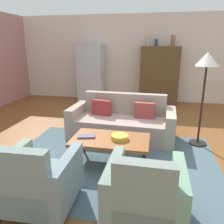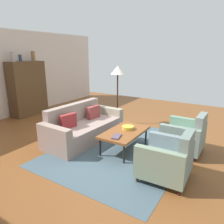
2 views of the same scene
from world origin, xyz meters
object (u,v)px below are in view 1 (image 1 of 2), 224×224
at_px(armchair_left, 37,183).
at_px(vase_small, 173,41).
at_px(refrigerator, 91,74).
at_px(couch, 122,123).
at_px(book_stack, 86,136).
at_px(vase_tall, 148,41).
at_px(fruit_bowl, 120,137).
at_px(coffee_table, 110,141).
at_px(cabinet, 159,76).
at_px(armchair_right, 144,196).
at_px(vase_round, 156,43).
at_px(floor_lamp, 206,68).

xyz_separation_m(armchair_left, vase_small, (1.68, 5.32, 1.62)).
xyz_separation_m(vase_small, refrigerator, (-2.57, -0.10, -1.04)).
bearing_deg(couch, book_stack, 74.73).
bearing_deg(couch, refrigerator, -60.06).
bearing_deg(vase_tall, fruit_bowl, -92.50).
height_order(armchair_left, fruit_bowl, armchair_left).
relative_size(armchair_left, vase_small, 2.72).
bearing_deg(vase_small, book_stack, -109.27).
height_order(couch, coffee_table, couch).
xyz_separation_m(couch, vase_small, (1.07, 2.97, 1.67)).
distance_m(couch, vase_small, 3.57).
xyz_separation_m(armchair_left, vase_tall, (0.93, 5.32, 1.61)).
distance_m(coffee_table, refrigerator, 4.35).
bearing_deg(cabinet, armchair_left, -103.98).
bearing_deg(vase_small, couch, -109.90).
xyz_separation_m(vase_tall, refrigerator, (-1.82, -0.10, -1.02)).
height_order(armchair_right, fruit_bowl, armchair_right).
bearing_deg(vase_round, vase_tall, 180.00).
relative_size(cabinet, vase_tall, 6.06).
bearing_deg(armchair_right, vase_tall, 93.46).
bearing_deg(floor_lamp, book_stack, -149.81).
distance_m(book_stack, refrigerator, 4.25).
bearing_deg(vase_round, vase_small, 0.00).
distance_m(couch, vase_round, 3.43).
bearing_deg(refrigerator, coffee_table, -69.83).
bearing_deg(cabinet, armchair_right, -91.38).
bearing_deg(armchair_left, vase_round, 75.60).
relative_size(vase_tall, refrigerator, 0.16).
relative_size(couch, floor_lamp, 1.24).
distance_m(couch, refrigerator, 3.29).
distance_m(fruit_bowl, vase_small, 4.51).
xyz_separation_m(vase_tall, vase_round, (0.25, 0.00, -0.04)).
distance_m(fruit_bowl, vase_round, 4.41).
height_order(couch, vase_round, vase_round).
distance_m(armchair_left, vase_round, 5.67).
distance_m(coffee_table, book_stack, 0.39).
xyz_separation_m(cabinet, vase_round, (-0.15, -0.00, 1.01)).
distance_m(book_stack, vase_tall, 4.49).
height_order(armchair_right, refrigerator, refrigerator).
bearing_deg(vase_tall, couch, -96.23).
distance_m(coffee_table, vase_tall, 4.44).
bearing_deg(refrigerator, cabinet, 2.70).
bearing_deg(fruit_bowl, armchair_right, -68.75).
bearing_deg(fruit_bowl, book_stack, -177.24).
distance_m(armchair_right, refrigerator, 5.65).
relative_size(couch, armchair_right, 2.43).
bearing_deg(book_stack, cabinet, 75.13).
distance_m(fruit_bowl, cabinet, 4.22).
xyz_separation_m(book_stack, vase_tall, (0.71, 4.18, 1.50)).
xyz_separation_m(coffee_table, floor_lamp, (1.50, 1.07, 1.04)).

